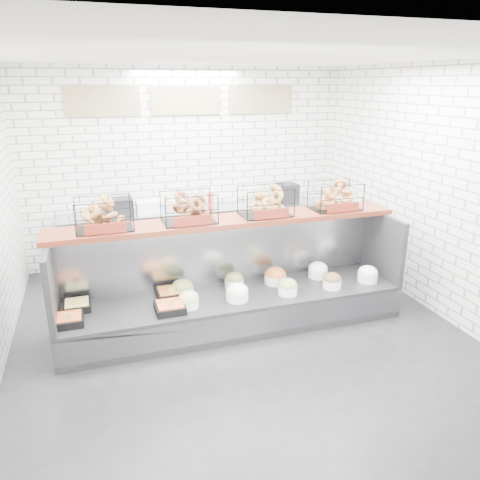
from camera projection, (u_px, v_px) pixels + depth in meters
name	position (u px, v px, depth m)	size (l,w,h in m)	color
ground	(242.00, 336.00, 5.35)	(5.50, 5.50, 0.00)	black
room_shell	(226.00, 148.00, 5.24)	(5.02, 5.51, 3.01)	white
display_case	(234.00, 298.00, 5.56)	(4.00, 0.90, 1.20)	black
bagel_shelf	(228.00, 208.00, 5.37)	(4.10, 0.50, 0.40)	#4B1B10
prep_counter	(194.00, 235.00, 7.39)	(4.00, 0.60, 1.20)	#93969B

